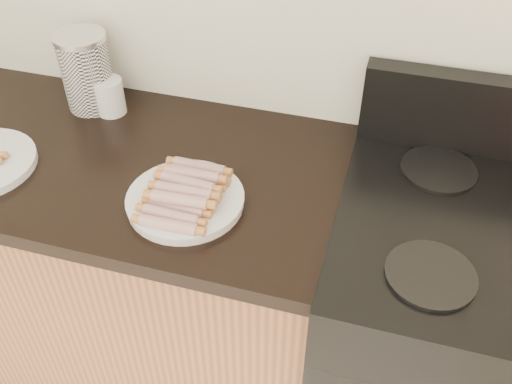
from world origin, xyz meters
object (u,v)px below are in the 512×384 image
(main_plate, at_px, (186,201))
(canister, at_px, (86,71))
(stove, at_px, (465,354))
(mug, at_px, (110,96))

(main_plate, relative_size, canister, 1.24)
(stove, distance_m, canister, 1.26)
(stove, distance_m, main_plate, 0.85)
(main_plate, bearing_deg, stove, 7.71)
(canister, relative_size, mug, 2.15)
(stove, relative_size, main_plate, 3.46)
(stove, bearing_deg, mug, 169.19)
(stove, bearing_deg, canister, 169.03)
(main_plate, height_order, mug, mug)
(canister, distance_m, mug, 0.09)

